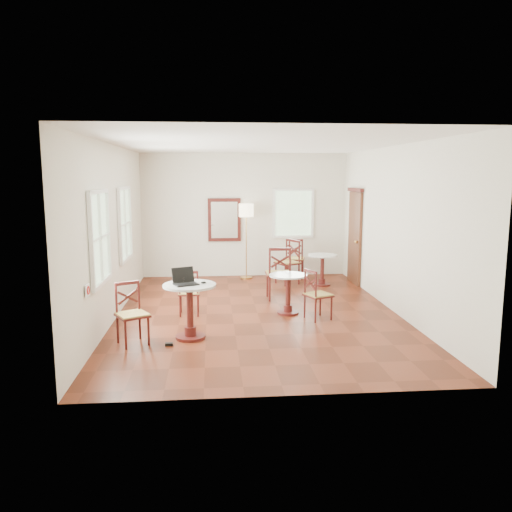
{
  "coord_description": "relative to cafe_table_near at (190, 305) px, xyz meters",
  "views": [
    {
      "loc": [
        -0.8,
        -8.81,
        2.46
      ],
      "look_at": [
        0.0,
        0.3,
        1.0
      ],
      "focal_mm": 35.29,
      "sensor_mm": 36.0,
      "label": 1
    }
  ],
  "objects": [
    {
      "name": "ground",
      "position": [
        1.15,
        1.34,
        -0.52
      ],
      "size": [
        7.0,
        7.0,
        0.0
      ],
      "primitive_type": "plane",
      "color": "#59200F",
      "rests_on": "ground"
    },
    {
      "name": "room_shell",
      "position": [
        1.09,
        1.62,
        1.37
      ],
      "size": [
        5.02,
        7.02,
        3.01
      ],
      "color": "silver",
      "rests_on": "ground"
    },
    {
      "name": "cafe_table_near",
      "position": [
        0.0,
        0.0,
        0.0
      ],
      "size": [
        0.8,
        0.8,
        0.85
      ],
      "color": "#4C1613",
      "rests_on": "ground"
    },
    {
      "name": "cafe_table_mid",
      "position": [
        1.69,
        1.26,
        -0.08
      ],
      "size": [
        0.68,
        0.68,
        0.72
      ],
      "color": "#4C1613",
      "rests_on": "ground"
    },
    {
      "name": "cafe_table_back",
      "position": [
        2.82,
        3.56,
        -0.09
      ],
      "size": [
        0.66,
        0.66,
        0.7
      ],
      "color": "#4C1613",
      "rests_on": "ground"
    },
    {
      "name": "chair_near_a",
      "position": [
        -0.07,
        1.33,
        -0.12
      ],
      "size": [
        0.38,
        0.38,
        0.82
      ],
      "rotation": [
        0.0,
        0.0,
        3.15
      ],
      "color": "#4C1613",
      "rests_on": "ground"
    },
    {
      "name": "chair_near_b",
      "position": [
        -0.84,
        -0.18,
        -0.07
      ],
      "size": [
        0.57,
        0.57,
        0.91
      ],
      "rotation": [
        0.0,
        0.0,
        0.51
      ],
      "color": "#4C1613",
      "rests_on": "ground"
    },
    {
      "name": "chair_mid_a",
      "position": [
        1.67,
        2.35,
        0.01
      ],
      "size": [
        0.49,
        0.49,
        1.07
      ],
      "rotation": [
        0.0,
        0.0,
        3.14
      ],
      "color": "#4C1613",
      "rests_on": "ground"
    },
    {
      "name": "chair_mid_b",
      "position": [
        2.14,
        0.86,
        -0.09
      ],
      "size": [
        0.53,
        0.53,
        0.88
      ],
      "rotation": [
        0.0,
        0.0,
        1.97
      ],
      "color": "#4C1613",
      "rests_on": "ground"
    },
    {
      "name": "chair_back_a",
      "position": [
        2.33,
        4.37,
        -0.03
      ],
      "size": [
        0.55,
        0.55,
        0.99
      ],
      "rotation": [
        0.0,
        0.0,
        2.9
      ],
      "color": "#4C1613",
      "rests_on": "ground"
    },
    {
      "name": "chair_back_b",
      "position": [
        2.09,
        3.79,
        -0.02
      ],
      "size": [
        0.62,
        0.62,
        1.01
      ],
      "rotation": [
        0.0,
        0.0,
        -1.11
      ],
      "color": "#4C1613",
      "rests_on": "ground"
    },
    {
      "name": "floor_lamp",
      "position": [
        1.17,
        4.49,
        1.01
      ],
      "size": [
        0.35,
        0.35,
        1.81
      ],
      "color": "#BF8C3F",
      "rests_on": "ground"
    },
    {
      "name": "laptop",
      "position": [
        -0.07,
        0.01,
        0.38
      ],
      "size": [
        0.42,
        0.4,
        0.24
      ],
      "rotation": [
        0.0,
        0.0,
        0.4
      ],
      "color": "black",
      "rests_on": "cafe_table_near"
    },
    {
      "name": "mouse",
      "position": [
        0.21,
        0.03,
        0.34
      ],
      "size": [
        0.09,
        0.07,
        0.03
      ],
      "primitive_type": "ellipsoid",
      "rotation": [
        0.0,
        0.0,
        0.25
      ],
      "color": "black",
      "rests_on": "cafe_table_near"
    },
    {
      "name": "navy_mug",
      "position": [
        -0.15,
        0.08,
        0.36
      ],
      "size": [
        0.1,
        0.07,
        0.08
      ],
      "color": "black",
      "rests_on": "cafe_table_near"
    },
    {
      "name": "water_glass",
      "position": [
        -0.09,
        0.07,
        0.37
      ],
      "size": [
        0.06,
        0.06,
        0.1
      ],
      "primitive_type": "cylinder",
      "color": "white",
      "rests_on": "cafe_table_near"
    },
    {
      "name": "power_adapter",
      "position": [
        -0.3,
        -0.32,
        -0.5
      ],
      "size": [
        0.11,
        0.07,
        0.04
      ],
      "primitive_type": "cube",
      "color": "black",
      "rests_on": "ground"
    }
  ]
}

